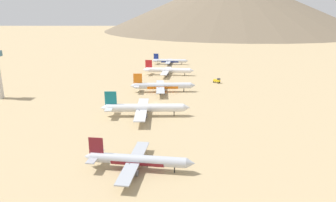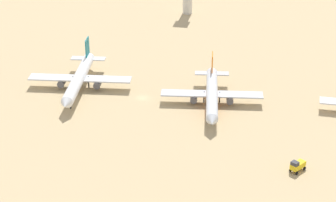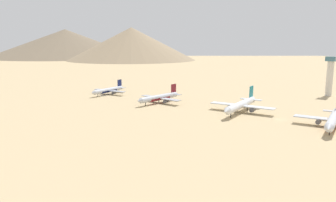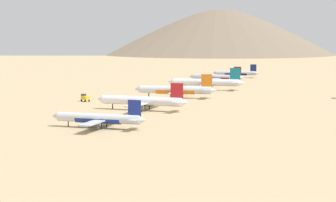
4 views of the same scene
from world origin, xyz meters
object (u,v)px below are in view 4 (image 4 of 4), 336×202
(parked_jet_0, at_px, (236,73))
(parked_jet_5, at_px, (99,118))
(parked_jet_3, at_px, (176,90))
(service_truck, at_px, (85,97))
(parked_jet_4, at_px, (143,101))
(parked_jet_1, at_px, (217,77))
(parked_jet_2, at_px, (207,83))

(parked_jet_0, relative_size, parked_jet_5, 0.98)
(parked_jet_3, relative_size, service_truck, 8.10)
(parked_jet_4, relative_size, service_truck, 7.97)
(parked_jet_4, bearing_deg, parked_jet_1, -87.91)
(service_truck, bearing_deg, parked_jet_3, -141.84)
(parked_jet_0, bearing_deg, parked_jet_4, 91.00)
(parked_jet_0, bearing_deg, parked_jet_2, 92.76)
(parked_jet_2, height_order, parked_jet_3, parked_jet_2)
(service_truck, bearing_deg, parked_jet_0, -100.90)
(parked_jet_2, relative_size, service_truck, 8.60)
(parked_jet_4, bearing_deg, parked_jet_2, -90.85)
(parked_jet_3, relative_size, parked_jet_5, 1.20)
(parked_jet_0, relative_size, parked_jet_3, 0.82)
(parked_jet_2, xyz_separation_m, parked_jet_3, (3.73, 51.33, -0.32))
(parked_jet_5, bearing_deg, service_truck, -60.34)
(parked_jet_3, bearing_deg, service_truck, 38.16)
(parked_jet_1, height_order, parked_jet_2, parked_jet_2)
(parked_jet_2, bearing_deg, service_truck, 62.28)
(parked_jet_2, distance_m, parked_jet_3, 51.47)
(parked_jet_1, distance_m, parked_jet_2, 58.53)
(parked_jet_1, distance_m, parked_jet_4, 165.87)
(parked_jet_1, distance_m, service_truck, 144.94)
(parked_jet_2, bearing_deg, parked_jet_0, -87.24)
(parked_jet_3, distance_m, parked_jet_5, 110.30)
(parked_jet_0, distance_m, service_truck, 200.08)
(parked_jet_2, distance_m, service_truck, 93.18)
(parked_jet_4, distance_m, service_truck, 48.84)
(service_truck, bearing_deg, parked_jet_1, -104.24)
(parked_jet_1, height_order, service_truck, parked_jet_1)
(parked_jet_2, distance_m, parked_jet_5, 161.51)
(parked_jet_1, bearing_deg, service_truck, 75.76)
(parked_jet_0, bearing_deg, parked_jet_3, 90.61)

